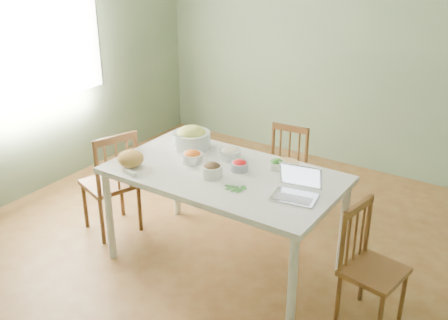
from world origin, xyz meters
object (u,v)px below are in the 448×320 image
Objects in this scene: chair_far at (282,176)px; chair_right at (374,269)px; bread_boule at (131,158)px; laptop at (295,185)px; dining_table at (224,219)px; bowl_squash at (192,137)px; chair_left at (110,181)px.

chair_right is at bearing -43.64° from chair_far.
bread_boule is 0.66× the size of laptop.
dining_table is 0.82m from laptop.
bowl_squash reaches higher than chair_far.
dining_table is 1.21m from chair_right.
chair_right is at bearing -0.72° from dining_table.
bread_boule is 1.31m from laptop.
chair_far is 0.90× the size of chair_left.
bread_boule is (-0.66, -0.31, 0.48)m from dining_table.
chair_right is at bearing -3.40° from laptop.
dining_table is at bearing -97.07° from chair_far.
dining_table is 2.03× the size of chair_far.
dining_table is 1.83× the size of chair_left.
laptop reaches higher than chair_far.
bread_boule reaches higher than dining_table.
bread_boule is (-1.87, -0.29, 0.45)m from chair_right.
chair_left is at bearing 101.23° from chair_right.
dining_table is 0.87m from bread_boule.
dining_table is 2.02× the size of chair_right.
chair_far is (0.02, 0.92, 0.02)m from dining_table.
laptop is at bearing 105.78° from chair_right.
dining_table is 5.83× the size of laptop.
dining_table is at bearing -27.62° from bowl_squash.
chair_right is (1.19, -0.93, 0.00)m from chair_far.
bowl_squash reaches higher than chair_left.
chair_left is at bearing -150.79° from bowl_squash.
chair_far is 1.47m from bread_boule.
bowl_squash is (-1.71, 0.27, 0.48)m from chair_right.
chair_left is 3.19× the size of laptop.
chair_far is 0.96m from bowl_squash.
bread_boule is at bearing -124.68° from chair_far.
laptop is (1.29, 0.22, 0.04)m from bread_boule.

